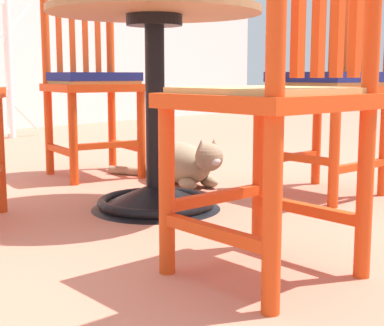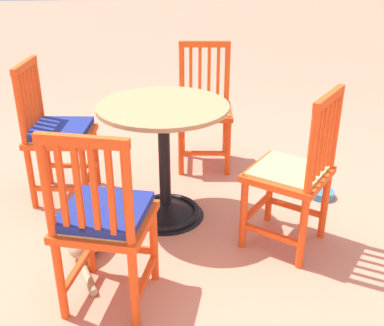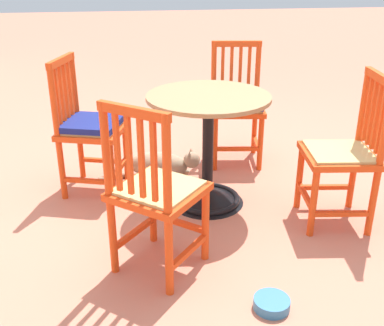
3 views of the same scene
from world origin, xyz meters
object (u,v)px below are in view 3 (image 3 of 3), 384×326
at_px(orange_chair_near_fence, 344,155).
at_px(orange_chair_tucked_in, 236,106).
at_px(orange_chair_at_corner, 89,128).
at_px(pet_water_bowl, 272,304).
at_px(orange_chair_facing_out, 155,194).
at_px(cafe_table, 208,163).
at_px(tabby_cat, 163,165).

distance_m(orange_chair_near_fence, orange_chair_tucked_in, 1.09).
bearing_deg(orange_chair_at_corner, pet_water_bowl, -147.83).
bearing_deg(orange_chair_at_corner, orange_chair_facing_out, -159.50).
distance_m(cafe_table, orange_chair_facing_out, 0.78).
height_order(orange_chair_tucked_in, tabby_cat, orange_chair_tucked_in).
bearing_deg(orange_chair_facing_out, tabby_cat, -6.61).
distance_m(orange_chair_near_fence, orange_chair_facing_out, 1.17).
relative_size(cafe_table, orange_chair_facing_out, 0.83).
bearing_deg(orange_chair_at_corner, cafe_table, -112.79).
relative_size(orange_chair_facing_out, tabby_cat, 1.22).
bearing_deg(orange_chair_at_corner, orange_chair_tucked_in, -71.94).
bearing_deg(pet_water_bowl, orange_chair_tucked_in, -7.39).
xyz_separation_m(orange_chair_facing_out, tabby_cat, (1.10, -0.13, -0.34)).
bearing_deg(orange_chair_facing_out, orange_chair_tucked_in, -28.31).
bearing_deg(tabby_cat, pet_water_bowl, -166.06).
bearing_deg(tabby_cat, orange_chair_near_fence, -127.66).
relative_size(orange_chair_tucked_in, tabby_cat, 1.22).
relative_size(orange_chair_tucked_in, orange_chair_facing_out, 1.00).
bearing_deg(tabby_cat, orange_chair_tucked_in, -67.93).
relative_size(tabby_cat, pet_water_bowl, 4.38).
height_order(cafe_table, orange_chair_at_corner, orange_chair_at_corner).
bearing_deg(orange_chair_near_fence, cafe_table, 65.36).
distance_m(orange_chair_at_corner, tabby_cat, 0.62).
bearing_deg(cafe_table, orange_chair_near_fence, -114.64).
distance_m(cafe_table, tabby_cat, 0.53).
height_order(orange_chair_tucked_in, orange_chair_at_corner, same).
bearing_deg(orange_chair_tucked_in, pet_water_bowl, 172.61).
distance_m(orange_chair_facing_out, tabby_cat, 1.15).
relative_size(orange_chair_tucked_in, pet_water_bowl, 5.36).
xyz_separation_m(cafe_table, orange_chair_near_fence, (-0.34, -0.74, 0.15)).
bearing_deg(pet_water_bowl, tabby_cat, 13.94).
bearing_deg(orange_chair_tucked_in, orange_chair_at_corner, 108.06).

